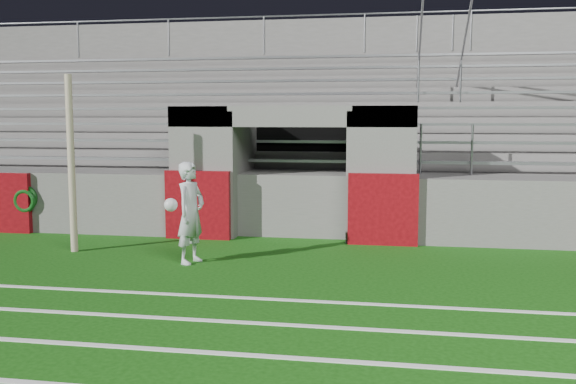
# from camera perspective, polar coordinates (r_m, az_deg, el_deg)

# --- Properties ---
(ground) EXTENTS (90.00, 90.00, 0.00)m
(ground) POSITION_cam_1_polar(r_m,az_deg,el_deg) (9.57, -3.08, -7.76)
(ground) COLOR #11460B
(ground) RESTS_ON ground
(field_post) EXTENTS (0.12, 0.12, 3.13)m
(field_post) POSITION_cam_1_polar(r_m,az_deg,el_deg) (11.93, -18.70, 2.36)
(field_post) COLOR tan
(field_post) RESTS_ON ground
(stadium_structure) EXTENTS (26.00, 8.48, 5.42)m
(stadium_structure) POSITION_cam_1_polar(r_m,az_deg,el_deg) (17.15, 2.92, 3.64)
(stadium_structure) COLOR #5A5855
(stadium_structure) RESTS_ON ground
(goalkeeper_with_ball) EXTENTS (0.67, 0.70, 1.67)m
(goalkeeper_with_ball) POSITION_cam_1_polar(r_m,az_deg,el_deg) (10.59, -8.68, -1.81)
(goalkeeper_with_ball) COLOR silver
(goalkeeper_with_ball) RESTS_ON ground
(hose_coil) EXTENTS (0.52, 0.15, 0.57)m
(hose_coil) POSITION_cam_1_polar(r_m,az_deg,el_deg) (14.26, -22.32, -0.60)
(hose_coil) COLOR #0B3A0E
(hose_coil) RESTS_ON ground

